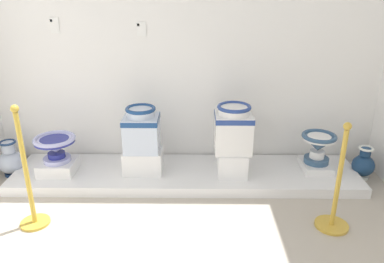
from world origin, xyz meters
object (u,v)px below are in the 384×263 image
Objects in this scene: antique_toilet_squat_floral at (233,127)px; plinth_block_tall_cobalt at (315,166)px; info_placard_first at (54,25)px; stanchion_post_near_right at (335,201)px; antique_toilet_slender_white at (55,145)px; stanchion_post_near_left at (29,189)px; plinth_block_slender_white at (58,167)px; decorative_vase_companion at (11,161)px; plinth_block_squat_floral at (232,162)px; info_placard_second at (141,29)px; plinth_block_broad_patterned at (143,161)px; decorative_vase_corner at (363,164)px; antique_toilet_tall_cobalt at (318,144)px; antique_toilet_broad_patterned at (141,128)px.

antique_toilet_squat_floral is 1.31× the size of plinth_block_tall_cobalt.
info_placard_first is 0.16× the size of stanchion_post_near_right.
antique_toilet_slender_white is 0.76m from stanchion_post_near_left.
plinth_block_slender_white is 1.83m from antique_toilet_squat_floral.
plinth_block_squat_floral is at bearing -2.93° from decorative_vase_companion.
info_placard_first is at bearing 154.66° from stanchion_post_near_right.
stanchion_post_near_right is at bearing -16.60° from antique_toilet_slender_white.
info_placard_second is (0.87, -0.00, -0.03)m from info_placard_first.
decorative_vase_companion is (-1.42, 0.10, -0.06)m from plinth_block_broad_patterned.
decorative_vase_corner is at bearing 0.92° from plinth_block_tall_cobalt.
stanchion_post_near_left is at bearing -156.31° from plinth_block_squat_floral.
plinth_block_squat_floral is at bearing 0.35° from plinth_block_slender_white.
decorative_vase_companion is 1.07m from stanchion_post_near_left.
antique_toilet_squat_floral reaches higher than decorative_vase_corner.
info_placard_first reaches higher than decorative_vase_corner.
decorative_vase_corner is (2.29, 0.07, -0.07)m from plinth_block_broad_patterned.
antique_toilet_squat_floral is at bearing -174.86° from antique_toilet_tall_cobalt.
decorative_vase_corner is (3.16, 0.10, -0.25)m from antique_toilet_slender_white.
decorative_vase_companion is (-2.33, 0.12, -0.06)m from plinth_block_squat_floral.
antique_toilet_slender_white is at bearing 93.16° from stanchion_post_near_left.
antique_toilet_slender_white is at bearing -179.65° from plinth_block_squat_floral.
antique_toilet_broad_patterned is 1.17m from stanchion_post_near_left.
info_placard_second is (0.86, 0.46, 1.32)m from plinth_block_slender_white.
antique_toilet_slender_white reaches higher than plinth_block_broad_patterned.
plinth_block_tall_cobalt is 0.87m from stanchion_post_near_right.
stanchion_post_near_left reaches higher than decorative_vase_corner.
antique_toilet_slender_white reaches higher than plinth_block_tall_cobalt.
antique_toilet_tall_cobalt is 3.22m from decorative_vase_companion.
plinth_block_squat_floral is 1.04× the size of antique_toilet_tall_cobalt.
plinth_block_slender_white is 0.92× the size of decorative_vase_companion.
plinth_block_broad_patterned is 1.08× the size of plinth_block_squat_floral.
antique_toilet_broad_patterned is 1.17× the size of decorative_vase_companion.
antique_toilet_broad_patterned reaches higher than decorative_vase_corner.
plinth_block_squat_floral is (1.78, 0.01, 0.06)m from plinth_block_slender_white.
info_placard_first is at bearing 180.00° from info_placard_second.
antique_toilet_squat_floral reaches higher than antique_toilet_slender_white.
antique_toilet_slender_white is (-0.00, 0.00, 0.24)m from plinth_block_slender_white.
stanchion_post_near_right is at bearing -0.27° from stanchion_post_near_left.
plinth_block_broad_patterned is at bearing 178.76° from plinth_block_squat_floral.
stanchion_post_near_right reaches higher than plinth_block_broad_patterned.
plinth_block_slender_white is at bearing -178.06° from plinth_block_tall_cobalt.
info_placard_first reaches higher than antique_toilet_broad_patterned.
plinth_block_broad_patterned is 1.63m from info_placard_first.
plinth_block_tall_cobalt is at bearing -0.71° from decorative_vase_companion.
antique_toilet_slender_white is 0.91× the size of antique_toilet_broad_patterned.
antique_toilet_broad_patterned is 1.37m from info_placard_first.
stanchion_post_near_left reaches higher than antique_toilet_broad_patterned.
plinth_block_tall_cobalt is 0.94× the size of decorative_vase_companion.
info_placard_first reaches higher than stanchion_post_near_right.
plinth_block_squat_floral is at bearing -1.24° from antique_toilet_broad_patterned.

